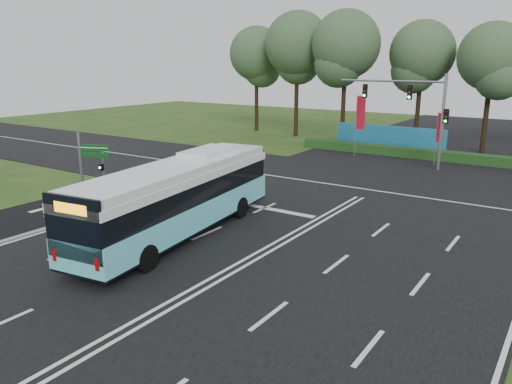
% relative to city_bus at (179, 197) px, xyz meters
% --- Properties ---
extents(ground, '(120.00, 120.00, 0.00)m').
position_rel_city_bus_xyz_m(ground, '(4.20, 0.81, -1.84)').
color(ground, '#274918').
rests_on(ground, ground).
extents(road_main, '(20.00, 120.00, 0.04)m').
position_rel_city_bus_xyz_m(road_main, '(4.20, 0.81, -1.82)').
color(road_main, black).
rests_on(road_main, ground).
extents(road_cross, '(120.00, 14.00, 0.05)m').
position_rel_city_bus_xyz_m(road_cross, '(4.20, 12.81, -1.81)').
color(road_cross, black).
rests_on(road_cross, ground).
extents(bike_path, '(5.00, 18.00, 0.06)m').
position_rel_city_bus_xyz_m(bike_path, '(-8.30, -2.19, -1.81)').
color(bike_path, black).
rests_on(bike_path, ground).
extents(kerb_strip, '(0.25, 18.00, 0.12)m').
position_rel_city_bus_xyz_m(kerb_strip, '(-5.90, -2.19, -1.78)').
color(kerb_strip, gray).
rests_on(kerb_strip, ground).
extents(city_bus, '(4.26, 12.94, 3.65)m').
position_rel_city_bus_xyz_m(city_bus, '(0.00, 0.00, 0.00)').
color(city_bus, '#5ECFDA').
rests_on(city_bus, ground).
extents(pedestrian_signal, '(0.26, 0.40, 3.12)m').
position_rel_city_bus_xyz_m(pedestrian_signal, '(-7.14, 1.65, -0.13)').
color(pedestrian_signal, gray).
rests_on(pedestrian_signal, ground).
extents(street_sign, '(1.59, 0.73, 4.37)m').
position_rel_city_bus_xyz_m(street_sign, '(-6.02, -0.25, 0.89)').
color(street_sign, gray).
rests_on(street_sign, ground).
extents(banner_flag_left, '(0.76, 0.17, 5.17)m').
position_rel_city_bus_xyz_m(banner_flag_left, '(-1.00, 23.40, 1.51)').
color(banner_flag_left, gray).
rests_on(banner_flag_left, ground).
extents(banner_flag_mid, '(0.57, 0.28, 4.16)m').
position_rel_city_bus_xyz_m(banner_flag_mid, '(5.67, 22.94, 0.89)').
color(banner_flag_mid, gray).
rests_on(banner_flag_mid, ground).
extents(traffic_light_gantry, '(8.41, 0.28, 7.00)m').
position_rel_city_bus_xyz_m(traffic_light_gantry, '(4.41, 21.31, 2.83)').
color(traffic_light_gantry, gray).
rests_on(traffic_light_gantry, ground).
extents(hedge, '(22.00, 1.20, 0.80)m').
position_rel_city_bus_xyz_m(hedge, '(4.20, 25.31, -1.44)').
color(hedge, '#173D16').
rests_on(hedge, ground).
extents(blue_hoarding, '(10.00, 0.30, 2.20)m').
position_rel_city_bus_xyz_m(blue_hoarding, '(0.20, 27.81, -0.74)').
color(blue_hoarding, '#1C6E99').
rests_on(blue_hoarding, ground).
extents(eucalyptus_row, '(48.28, 9.74, 12.94)m').
position_rel_city_bus_xyz_m(eucalyptus_row, '(2.78, 31.84, 7.01)').
color(eucalyptus_row, black).
rests_on(eucalyptus_row, ground).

